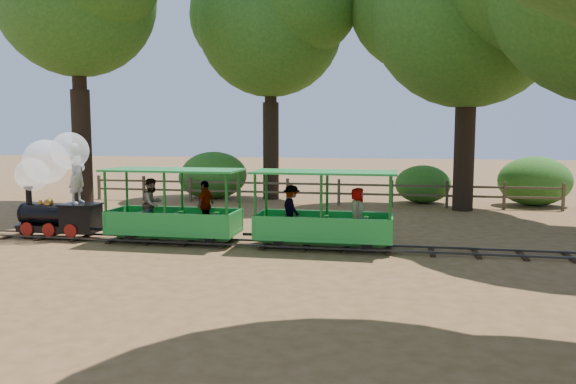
% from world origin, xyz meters
% --- Properties ---
extents(ground, '(90.00, 90.00, 0.00)m').
position_xyz_m(ground, '(0.00, 0.00, 0.00)').
color(ground, '#A06F45').
rests_on(ground, ground).
extents(track, '(22.00, 1.00, 0.10)m').
position_xyz_m(track, '(0.00, 0.00, 0.07)').
color(track, '#3F3D3A').
rests_on(track, ground).
extents(locomotive, '(2.49, 1.17, 2.86)m').
position_xyz_m(locomotive, '(-5.80, 0.08, 1.62)').
color(locomotive, black).
rests_on(locomotive, ground).
extents(carriage_front, '(3.44, 1.40, 1.79)m').
position_xyz_m(carriage_front, '(-2.38, -0.01, 0.80)').
color(carriage_front, green).
rests_on(carriage_front, track).
extents(carriage_rear, '(3.44, 1.40, 1.79)m').
position_xyz_m(carriage_rear, '(1.39, 0.03, 0.77)').
color(carriage_rear, green).
rests_on(carriage_rear, track).
extents(oak_nc, '(7.42, 6.53, 10.15)m').
position_xyz_m(oak_nc, '(-2.03, 9.58, 7.47)').
color(oak_nc, '#2D2116').
rests_on(oak_nc, ground).
extents(fence, '(18.10, 0.10, 1.00)m').
position_xyz_m(fence, '(0.00, 8.00, 0.58)').
color(fence, brown).
rests_on(fence, ground).
extents(shrub_west, '(2.46, 1.89, 1.70)m').
position_xyz_m(shrub_west, '(-4.73, 9.30, 0.85)').
color(shrub_west, '#2D6B1E').
rests_on(shrub_west, ground).
extents(shrub_mid_w, '(2.84, 2.18, 1.97)m').
position_xyz_m(shrub_mid_w, '(-4.43, 9.30, 0.98)').
color(shrub_mid_w, '#2D6B1E').
rests_on(shrub_mid_w, ground).
extents(shrub_mid_e, '(2.16, 1.66, 1.50)m').
position_xyz_m(shrub_mid_e, '(4.18, 9.30, 0.75)').
color(shrub_mid_e, '#2D6B1E').
rests_on(shrub_mid_e, ground).
extents(shrub_east, '(2.72, 2.09, 1.88)m').
position_xyz_m(shrub_east, '(8.31, 9.30, 0.94)').
color(shrub_east, '#2D6B1E').
rests_on(shrub_east, ground).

